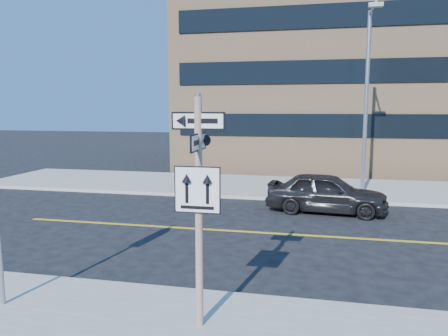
# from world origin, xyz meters

# --- Properties ---
(ground) EXTENTS (120.00, 120.00, 0.00)m
(ground) POSITION_xyz_m (0.00, 0.00, 0.00)
(ground) COLOR black
(ground) RESTS_ON ground
(sign_pole) EXTENTS (0.92, 0.92, 4.06)m
(sign_pole) POSITION_xyz_m (0.00, -2.51, 2.44)
(sign_pole) COLOR beige
(sign_pole) RESTS_ON near_sidewalk
(parked_car_a) EXTENTS (2.25, 4.66, 1.53)m
(parked_car_a) POSITION_xyz_m (2.32, 7.29, 0.77)
(parked_car_a) COLOR black
(parked_car_a) RESTS_ON ground
(streetlight_a) EXTENTS (0.55, 2.25, 8.00)m
(streetlight_a) POSITION_xyz_m (4.00, 10.76, 4.76)
(streetlight_a) COLOR gray
(streetlight_a) RESTS_ON far_sidewalk
(building_brick) EXTENTS (18.00, 18.00, 18.00)m
(building_brick) POSITION_xyz_m (2.00, 25.00, 9.00)
(building_brick) COLOR tan
(building_brick) RESTS_ON ground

